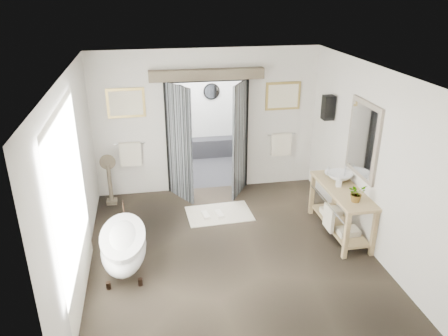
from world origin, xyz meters
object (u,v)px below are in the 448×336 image
Objects in this scene: vanity at (340,207)px; basin at (339,177)px; clawfoot_tub at (124,245)px; rug at (219,214)px.

basin reaches higher than vanity.
rug is at bearing 38.01° from clawfoot_tub.
basin is at bearing 9.20° from clawfoot_tub.
vanity is at bearing -28.28° from rug.
vanity reaches higher than rug.
basin is at bearing 76.13° from vanity.
clawfoot_tub is 2.18m from rug.
clawfoot_tub reaches higher than rug.
basin is (0.07, 0.30, 0.42)m from vanity.
vanity is 3.52× the size of basin.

